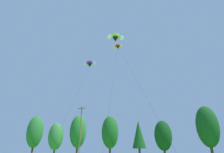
{
  "coord_description": "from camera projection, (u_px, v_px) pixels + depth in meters",
  "views": [
    {
      "loc": [
        9.06,
        -1.32,
        2.16
      ],
      "look_at": [
        -0.98,
        20.22,
        11.62
      ],
      "focal_mm": 29.81,
      "sensor_mm": 36.0,
      "label": 1
    }
  ],
  "objects": [
    {
      "name": "treeline_tree_f",
      "position": [
        163.0,
        136.0,
        46.81
      ],
      "size": [
        4.32,
        4.32,
        9.32
      ],
      "color": "#472D19",
      "rests_on": "ground_plane"
    },
    {
      "name": "treeline_tree_a",
      "position": [
        35.0,
        132.0,
        63.96
      ],
      "size": [
        5.42,
        5.42,
        13.42
      ],
      "color": "#472D19",
      "rests_on": "ground_plane"
    },
    {
      "name": "utility_pole",
      "position": [
        80.0,
        131.0,
        46.4
      ],
      "size": [
        2.2,
        0.26,
        12.94
      ],
      "color": "brown",
      "rests_on": "ground_plane"
    },
    {
      "name": "parafoil_kite_far_lime_white",
      "position": [
        115.0,
        38.0,
        38.3
      ],
      "size": [
        12.85,
        13.88,
        23.02
      ],
      "color": "#93D633"
    },
    {
      "name": "parafoil_kite_high_purple",
      "position": [
        90.0,
        64.0,
        43.54
      ],
      "size": [
        6.28,
        16.36,
        20.65
      ],
      "color": "purple"
    },
    {
      "name": "treeline_tree_b",
      "position": [
        56.0,
        136.0,
        58.02
      ],
      "size": [
        4.58,
        4.58,
        10.31
      ],
      "color": "#472D19",
      "rests_on": "ground_plane"
    },
    {
      "name": "treeline_tree_c",
      "position": [
        78.0,
        131.0,
        60.67
      ],
      "size": [
        5.34,
        5.34,
        13.1
      ],
      "color": "#472D19",
      "rests_on": "ground_plane"
    },
    {
      "name": "treeline_tree_d",
      "position": [
        110.0,
        132.0,
        56.3
      ],
      "size": [
        5.07,
        5.07,
        12.11
      ],
      "color": "#472D19",
      "rests_on": "ground_plane"
    },
    {
      "name": "treeline_tree_g",
      "position": [
        207.0,
        126.0,
        44.95
      ],
      "size": [
        5.18,
        5.18,
        12.52
      ],
      "color": "#472D19",
      "rests_on": "ground_plane"
    },
    {
      "name": "treeline_tree_e",
      "position": [
        139.0,
        134.0,
        52.59
      ],
      "size": [
        3.84,
        3.84,
        10.18
      ],
      "color": "#472D19",
      "rests_on": "ground_plane"
    },
    {
      "name": "parafoil_kite_mid_red_yellow",
      "position": [
        118.0,
        47.0,
        39.93
      ],
      "size": [
        3.28,
        10.95,
        21.8
      ],
      "color": "red"
    }
  ]
}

